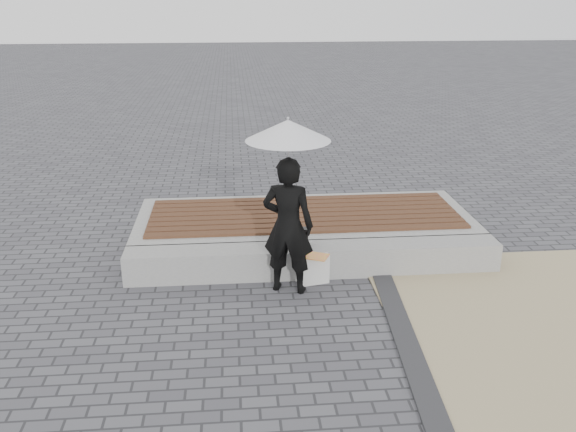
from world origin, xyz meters
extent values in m
plane|color=#4F4F54|center=(0.00, 0.00, 0.00)|extent=(80.00, 80.00, 0.00)
cube|color=#2D2E30|center=(0.75, -0.50, 0.02)|extent=(0.61, 5.20, 0.04)
cube|color=#A09F9B|center=(0.00, 1.60, 0.20)|extent=(5.00, 0.45, 0.40)
cube|color=#AAA9A5|center=(0.00, 2.80, 0.20)|extent=(5.00, 2.00, 0.40)
imported|color=black|center=(-0.40, 1.14, 0.87)|extent=(0.73, 0.59, 1.74)
cylinder|color=silver|center=(-0.40, 1.14, 1.44)|extent=(0.02, 0.02, 1.01)
cone|color=silver|center=(-0.40, 1.14, 2.06)|extent=(1.01, 1.01, 0.25)
sphere|color=silver|center=(-0.40, 1.14, 2.20)|extent=(0.03, 0.03, 0.03)
cube|color=black|center=(-0.25, 1.64, 0.52)|extent=(0.36, 0.16, 0.24)
cube|color=silver|center=(-0.04, 1.31, 0.20)|extent=(0.40, 0.24, 0.39)
cube|color=#E33654|center=(-0.04, 1.26, 0.40)|extent=(0.41, 0.36, 0.01)
camera|label=1|loc=(-1.04, -5.98, 3.62)|focal=38.93mm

